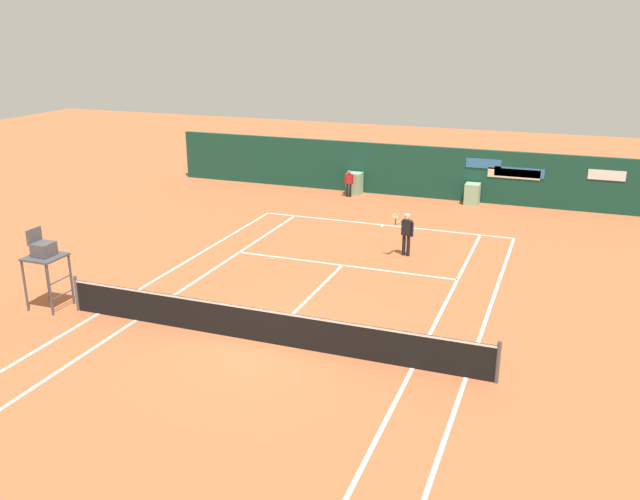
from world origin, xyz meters
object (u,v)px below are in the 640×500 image
at_px(tennis_ball_near_service_line, 272,259).
at_px(umpire_chair, 44,255).
at_px(ball_kid_centre_post, 349,182).
at_px(tennis_ball_mid_court, 317,283).
at_px(player_on_baseline, 406,231).

bearing_deg(tennis_ball_near_service_line, umpire_chair, -125.41).
height_order(ball_kid_centre_post, tennis_ball_mid_court, ball_kid_centre_post).
bearing_deg(ball_kid_centre_post, player_on_baseline, 113.34).
relative_size(umpire_chair, tennis_ball_near_service_line, 35.48).
bearing_deg(tennis_ball_mid_court, tennis_ball_near_service_line, 144.86).
xyz_separation_m(player_on_baseline, tennis_ball_mid_court, (-2.00, -3.78, -0.91)).
xyz_separation_m(umpire_chair, ball_kid_centre_post, (4.04, 15.90, -0.87)).
distance_m(umpire_chair, tennis_ball_near_service_line, 7.72).
relative_size(umpire_chair, tennis_ball_mid_court, 35.48).
bearing_deg(umpire_chair, tennis_ball_mid_court, 123.91).
bearing_deg(player_on_baseline, ball_kid_centre_post, -48.76).
height_order(ball_kid_centre_post, tennis_ball_near_service_line, ball_kid_centre_post).
bearing_deg(umpire_chair, ball_kid_centre_post, 165.74).
xyz_separation_m(player_on_baseline, tennis_ball_near_service_line, (-4.34, -2.13, -0.91)).
distance_m(tennis_ball_mid_court, tennis_ball_near_service_line, 2.86).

